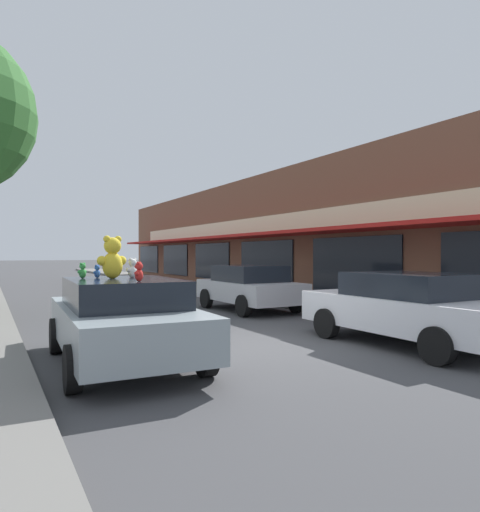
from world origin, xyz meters
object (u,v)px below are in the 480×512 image
Objects in this scene: teddy_bear_red at (139,272)px; parked_car_far_left at (410,307)px; parked_car_far_center at (249,286)px; teddy_bear_green at (82,271)px; teddy_bear_blue at (97,271)px; plush_art_car at (123,318)px; teddy_bear_giant at (112,258)px; teddy_bear_white at (133,268)px; teddy_bear_pink at (133,268)px; teddy_bear_teal at (112,270)px.

parked_car_far_left is (5.36, -0.42, -0.78)m from teddy_bear_red.
teddy_bear_green is at bearing -142.24° from parked_car_far_center.
teddy_bear_green is at bearing -29.94° from teddy_bear_blue.
teddy_bear_red is at bearing -85.33° from plush_art_car.
teddy_bear_blue is (-0.17, 0.36, -0.23)m from teddy_bear_giant.
teddy_bear_green is at bearing -50.75° from teddy_bear_giant.
teddy_bear_white is 0.46m from teddy_bear_pink.
teddy_bear_giant is at bearing 122.99° from teddy_bear_teal.
teddy_bear_giant is 0.69m from teddy_bear_pink.
plush_art_car is at bearing -136.53° from parked_car_far_center.
plush_art_car is 1.09m from teddy_bear_pink.
teddy_bear_red reaches higher than teddy_bear_blue.
plush_art_car is 1.13m from teddy_bear_red.
teddy_bear_giant is (-0.12, 0.20, 0.99)m from plush_art_car.
teddy_bear_giant is 5.78m from parked_car_far_left.
plush_art_car is at bearing 107.22° from teddy_bear_giant.
teddy_bear_blue is at bearing 162.49° from parked_car_far_left.
teddy_bear_teal is at bearing -88.89° from teddy_bear_white.
parked_car_far_left is at bearing 125.92° from teddy_bear_green.
teddy_bear_red is at bearing 47.32° from teddy_bear_pink.
teddy_bear_teal is 0.06× the size of parked_car_far_left.
plush_art_car is 12.73× the size of teddy_bear_white.
parked_car_far_center is (0.00, 6.34, 0.01)m from parked_car_far_left.
teddy_bear_giant reaches higher than teddy_bear_red.
teddy_bear_giant reaches higher than plush_art_car.
parked_car_far_left is (5.93, -1.74, -0.77)m from teddy_bear_green.
plush_art_car is at bearing 167.12° from parked_car_far_left.
plush_art_car is 0.87m from teddy_bear_white.
plush_art_car is 1.02m from teddy_bear_giant.
teddy_bear_green is 1.44m from teddy_bear_red.
parked_car_far_left is (5.39, -1.91, -0.77)m from teddy_bear_teal.
parked_car_far_center is (5.93, 4.60, -0.76)m from teddy_bear_green.
plush_art_car is at bearing 99.37° from teddy_bear_green.
teddy_bear_giant reaches higher than teddy_bear_pink.
teddy_bear_giant is at bearing -22.94° from teddy_bear_white.
teddy_bear_teal is at bearing 159.55° from teddy_bear_green.
parked_car_far_center is at bearing -152.93° from teddy_bear_giant.
teddy_bear_giant is 2.58× the size of teddy_bear_teal.
teddy_bear_white is at bearing 44.01° from teddy_bear_pink.
parked_car_far_center is at bearing -168.97° from teddy_bear_pink.
teddy_bear_giant reaches higher than parked_car_far_center.
plush_art_car is 6.10× the size of teddy_bear_giant.
teddy_bear_red is at bearing 53.62° from teddy_bear_white.
teddy_bear_red is (-0.32, -1.47, -0.01)m from teddy_bear_pink.
teddy_bear_blue is at bearing 68.51° from teddy_bear_teal.
teddy_bear_blue is 0.06× the size of parked_car_far_center.
teddy_bear_red reaches higher than teddy_bear_green.
teddy_bear_giant is at bearing 106.14° from teddy_bear_green.
teddy_bear_white reaches higher than parked_car_far_left.
teddy_bear_giant is 7.44m from parked_car_far_center.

